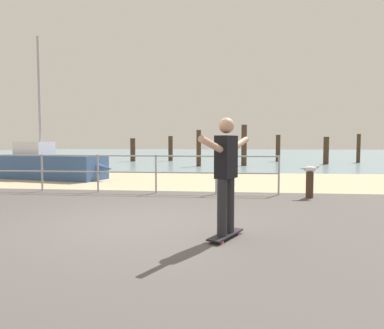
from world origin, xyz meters
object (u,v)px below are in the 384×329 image
at_px(sailboat, 51,165).
at_px(skateboarder, 226,169).
at_px(bollard_short, 310,185).
at_px(skateboard, 226,235).
at_px(seagull, 311,169).

bearing_deg(sailboat, skateboarder, -48.49).
xyz_separation_m(skateboarder, bollard_short, (2.00, 3.89, -0.69)).
distance_m(skateboard, skateboarder, 0.95).
relative_size(skateboarder, bollard_short, 2.50).
bearing_deg(seagull, skateboard, -117.38).
bearing_deg(sailboat, seagull, -22.53).
bearing_deg(skateboarder, sailboat, 131.51).
bearing_deg(bollard_short, skateboarder, -117.20).
bearing_deg(seagull, sailboat, 157.47).
relative_size(skateboard, bollard_short, 1.23).
xyz_separation_m(skateboard, bollard_short, (2.00, 3.89, 0.26)).
height_order(sailboat, skateboarder, sailboat).
xyz_separation_m(sailboat, skateboard, (6.61, -7.47, -0.46)).
bearing_deg(sailboat, skateboard, -48.49).
bearing_deg(skateboarder, skateboard, -14.04).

